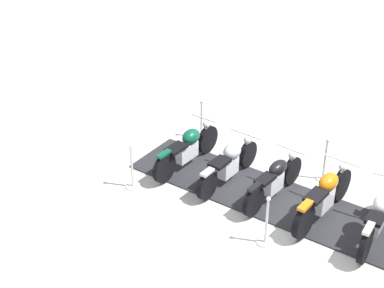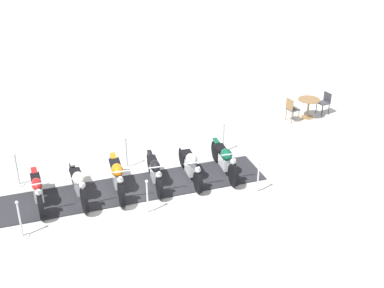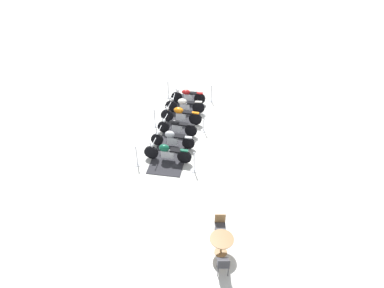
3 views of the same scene
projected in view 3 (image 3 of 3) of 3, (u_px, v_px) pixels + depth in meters
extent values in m
plane|color=silver|center=(179.00, 128.00, 18.26)|extent=(80.00, 80.00, 0.00)
cube|color=#28282D|center=(179.00, 128.00, 18.25)|extent=(4.80, 7.75, 0.03)
cylinder|color=black|center=(177.00, 97.00, 20.34)|extent=(0.67, 0.44, 0.68)
cylinder|color=black|center=(200.00, 99.00, 20.20)|extent=(0.67, 0.44, 0.68)
cube|color=silver|center=(188.00, 97.00, 20.24)|extent=(0.56, 0.45, 0.43)
ellipsoid|color=#AD1919|center=(186.00, 92.00, 20.05)|extent=(0.60, 0.50, 0.29)
cube|color=black|center=(194.00, 93.00, 20.03)|extent=(0.54, 0.45, 0.08)
cube|color=#AD1919|center=(200.00, 93.00, 19.98)|extent=(0.41, 0.32, 0.06)
cylinder|color=silver|center=(178.00, 93.00, 20.16)|extent=(0.30, 0.20, 0.58)
cylinder|color=silver|center=(179.00, 88.00, 19.95)|extent=(0.35, 0.63, 0.04)
sphere|color=silver|center=(178.00, 91.00, 20.07)|extent=(0.18, 0.18, 0.18)
cylinder|color=black|center=(171.00, 106.00, 19.43)|extent=(0.68, 0.44, 0.71)
cylinder|color=black|center=(198.00, 108.00, 19.31)|extent=(0.68, 0.44, 0.71)
cube|color=silver|center=(185.00, 107.00, 19.35)|extent=(0.59, 0.45, 0.38)
ellipsoid|color=silver|center=(182.00, 101.00, 19.17)|extent=(0.62, 0.55, 0.34)
cube|color=black|center=(191.00, 103.00, 19.16)|extent=(0.51, 0.47, 0.08)
cube|color=silver|center=(199.00, 102.00, 19.08)|extent=(0.41, 0.31, 0.06)
cylinder|color=silver|center=(173.00, 102.00, 19.25)|extent=(0.32, 0.22, 0.60)
cylinder|color=silver|center=(174.00, 96.00, 19.02)|extent=(0.40, 0.67, 0.04)
sphere|color=silver|center=(172.00, 99.00, 19.15)|extent=(0.18, 0.18, 0.18)
cylinder|color=black|center=(167.00, 115.00, 18.62)|extent=(0.71, 0.39, 0.71)
cylinder|color=black|center=(195.00, 119.00, 18.33)|extent=(0.71, 0.39, 0.71)
cube|color=silver|center=(181.00, 116.00, 18.44)|extent=(0.59, 0.42, 0.44)
ellipsoid|color=#D16B0F|center=(179.00, 110.00, 18.25)|extent=(0.63, 0.52, 0.34)
cube|color=black|center=(188.00, 112.00, 18.19)|extent=(0.63, 0.49, 0.08)
cube|color=#D16B0F|center=(195.00, 113.00, 18.10)|extent=(0.42, 0.29, 0.06)
cylinder|color=silver|center=(168.00, 111.00, 18.43)|extent=(0.28, 0.17, 0.61)
cylinder|color=silver|center=(169.00, 105.00, 18.20)|extent=(0.33, 0.75, 0.04)
sphere|color=silver|center=(167.00, 108.00, 18.34)|extent=(0.18, 0.18, 0.18)
cylinder|color=black|center=(164.00, 127.00, 17.75)|extent=(0.64, 0.34, 0.65)
cylinder|color=black|center=(191.00, 131.00, 17.46)|extent=(0.64, 0.34, 0.65)
cube|color=silver|center=(177.00, 128.00, 17.57)|extent=(0.55, 0.37, 0.40)
ellipsoid|color=black|center=(175.00, 122.00, 17.40)|extent=(0.61, 0.47, 0.30)
cube|color=black|center=(183.00, 124.00, 17.33)|extent=(0.55, 0.42, 0.08)
cube|color=black|center=(191.00, 125.00, 17.25)|extent=(0.38, 0.25, 0.06)
cylinder|color=silver|center=(165.00, 123.00, 17.57)|extent=(0.28, 0.16, 0.56)
cylinder|color=silver|center=(166.00, 117.00, 17.36)|extent=(0.29, 0.68, 0.04)
sphere|color=silver|center=(164.00, 120.00, 17.50)|extent=(0.18, 0.18, 0.18)
cylinder|color=black|center=(157.00, 139.00, 16.84)|extent=(0.63, 0.37, 0.63)
cylinder|color=black|center=(188.00, 143.00, 16.59)|extent=(0.63, 0.37, 0.63)
cube|color=silver|center=(173.00, 140.00, 16.68)|extent=(0.57, 0.41, 0.40)
ellipsoid|color=#B7BAC1|center=(170.00, 134.00, 16.49)|extent=(0.58, 0.52, 0.35)
cube|color=black|center=(179.00, 136.00, 16.45)|extent=(0.57, 0.48, 0.08)
cube|color=#B7BAC1|center=(188.00, 137.00, 16.38)|extent=(0.38, 0.27, 0.06)
cylinder|color=silver|center=(158.00, 135.00, 16.67)|extent=(0.28, 0.17, 0.54)
cylinder|color=silver|center=(159.00, 130.00, 16.46)|extent=(0.35, 0.73, 0.04)
sphere|color=silver|center=(157.00, 133.00, 16.60)|extent=(0.18, 0.18, 0.18)
cylinder|color=black|center=(151.00, 152.00, 15.94)|extent=(0.68, 0.37, 0.69)
cylinder|color=black|center=(184.00, 157.00, 15.67)|extent=(0.68, 0.37, 0.69)
cube|color=silver|center=(168.00, 154.00, 15.78)|extent=(0.65, 0.43, 0.38)
ellipsoid|color=#0F5138|center=(164.00, 148.00, 15.61)|extent=(0.60, 0.51, 0.34)
cube|color=black|center=(176.00, 150.00, 15.55)|extent=(0.60, 0.49, 0.08)
cube|color=#0F5138|center=(184.00, 150.00, 15.45)|extent=(0.40, 0.27, 0.06)
cylinder|color=silver|center=(153.00, 148.00, 15.75)|extent=(0.32, 0.19, 0.58)
cylinder|color=silver|center=(154.00, 142.00, 15.53)|extent=(0.30, 0.63, 0.04)
sphere|color=silver|center=(152.00, 145.00, 15.67)|extent=(0.18, 0.18, 0.18)
cylinder|color=silver|center=(138.00, 164.00, 15.79)|extent=(0.35, 0.35, 0.03)
cylinder|color=silver|center=(137.00, 156.00, 15.50)|extent=(0.05, 0.05, 0.94)
sphere|color=silver|center=(136.00, 148.00, 15.20)|extent=(0.09, 0.09, 0.09)
cylinder|color=silver|center=(194.00, 170.00, 15.44)|extent=(0.34, 0.34, 0.03)
cylinder|color=silver|center=(194.00, 162.00, 15.14)|extent=(0.05, 0.05, 0.97)
sphere|color=silver|center=(194.00, 153.00, 14.83)|extent=(0.09, 0.09, 0.09)
cylinder|color=silver|center=(204.00, 131.00, 18.08)|extent=(0.34, 0.34, 0.03)
cylinder|color=silver|center=(204.00, 123.00, 17.78)|extent=(0.05, 0.05, 0.97)
sphere|color=silver|center=(204.00, 114.00, 17.47)|extent=(0.09, 0.09, 0.09)
cylinder|color=silver|center=(211.00, 101.00, 20.72)|extent=(0.31, 0.31, 0.03)
cylinder|color=silver|center=(211.00, 94.00, 20.42)|extent=(0.05, 0.05, 0.96)
sphere|color=silver|center=(212.00, 86.00, 20.12)|extent=(0.09, 0.09, 0.09)
cylinder|color=silver|center=(155.00, 126.00, 18.43)|extent=(0.31, 0.31, 0.03)
cylinder|color=silver|center=(155.00, 119.00, 18.14)|extent=(0.05, 0.05, 0.95)
sphere|color=silver|center=(154.00, 110.00, 17.84)|extent=(0.09, 0.09, 0.09)
cylinder|color=silver|center=(169.00, 97.00, 21.07)|extent=(0.32, 0.32, 0.03)
cylinder|color=silver|center=(168.00, 90.00, 20.77)|extent=(0.05, 0.05, 0.99)
sphere|color=silver|center=(168.00, 82.00, 20.45)|extent=(0.09, 0.09, 0.09)
cylinder|color=olive|center=(221.00, 252.00, 11.88)|extent=(0.46, 0.46, 0.02)
cylinder|color=olive|center=(221.00, 246.00, 11.66)|extent=(0.07, 0.07, 0.71)
cylinder|color=olive|center=(222.00, 239.00, 11.44)|extent=(0.84, 0.84, 0.03)
cylinder|color=#2D2D33|center=(217.00, 263.00, 11.28)|extent=(0.03, 0.03, 0.45)
cylinder|color=#2D2D33|center=(227.00, 263.00, 11.28)|extent=(0.03, 0.03, 0.45)
cylinder|color=#2D2D33|center=(218.00, 272.00, 11.01)|extent=(0.03, 0.03, 0.45)
cylinder|color=#2D2D33|center=(228.00, 272.00, 11.01)|extent=(0.03, 0.03, 0.45)
cube|color=#3F3F47|center=(223.00, 263.00, 11.00)|extent=(0.56, 0.56, 0.04)
cube|color=#2D2D33|center=(224.00, 264.00, 10.73)|extent=(0.34, 0.25, 0.38)
cylinder|color=olive|center=(225.00, 235.00, 12.21)|extent=(0.03, 0.03, 0.48)
cylinder|color=olive|center=(215.00, 235.00, 12.21)|extent=(0.03, 0.03, 0.48)
cylinder|color=olive|center=(224.00, 227.00, 12.48)|extent=(0.03, 0.03, 0.48)
cylinder|color=olive|center=(215.00, 227.00, 12.48)|extent=(0.03, 0.03, 0.48)
cube|color=#3F3F47|center=(220.00, 226.00, 12.19)|extent=(0.56, 0.56, 0.04)
cube|color=olive|center=(220.00, 218.00, 12.20)|extent=(0.35, 0.25, 0.42)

